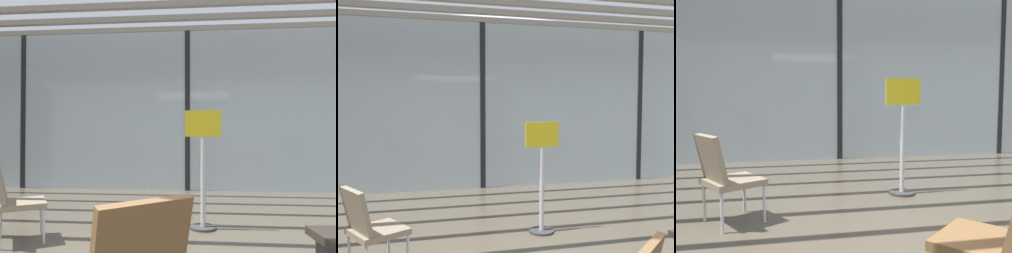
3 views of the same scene
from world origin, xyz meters
The scene contains 6 objects.
glass_curtain_wall centered at (0.00, 5.20, 1.63)m, with size 14.00×0.08×3.26m, color silver.
window_mullion_1 centered at (0.00, 5.20, 1.63)m, with size 0.10×0.12×3.26m, color black.
window_mullion_2 centered at (3.50, 5.20, 1.63)m, with size 0.10×0.12×3.26m, color black.
parked_airplane centered at (1.02, 9.49, 2.20)m, with size 14.41×4.40×4.40m.
lounge_chair_4 centered at (-1.75, 1.79, 0.49)m, with size 0.70×0.68×0.87m.
info_sign centered at (0.29, 2.48, 0.68)m, with size 0.44×0.32×1.44m.
Camera 2 is at (-1.29, -1.95, 1.67)m, focal length 39.18 mm.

